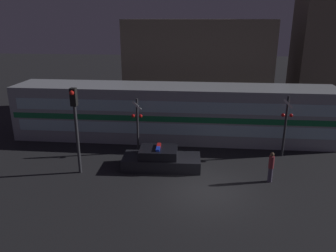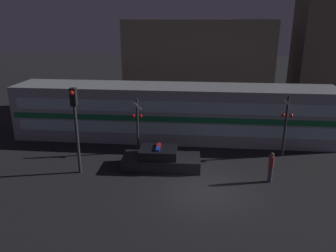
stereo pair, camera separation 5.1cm
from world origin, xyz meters
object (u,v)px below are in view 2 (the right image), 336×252
(police_car, at_px, (161,160))
(traffic_light_corner, at_px, (75,119))
(crossing_signal_near, at_px, (286,124))
(train, at_px, (173,112))
(pedestrian, at_px, (271,167))

(police_car, distance_m, traffic_light_corner, 5.01)
(crossing_signal_near, bearing_deg, police_car, -161.99)
(train, xyz_separation_m, crossing_signal_near, (6.73, -2.51, 0.21))
(train, xyz_separation_m, pedestrian, (5.35, -5.89, -0.99))
(police_car, distance_m, crossing_signal_near, 7.52)
(police_car, bearing_deg, pedestrian, -13.06)
(police_car, bearing_deg, crossing_signal_near, 16.06)
(train, bearing_deg, pedestrian, -47.74)
(crossing_signal_near, distance_m, traffic_light_corner, 11.72)
(pedestrian, distance_m, crossing_signal_near, 3.84)
(police_car, bearing_deg, train, 84.75)
(train, height_order, police_car, train)
(traffic_light_corner, bearing_deg, police_car, 13.78)
(train, relative_size, crossing_signal_near, 5.77)
(train, relative_size, traffic_light_corner, 4.63)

